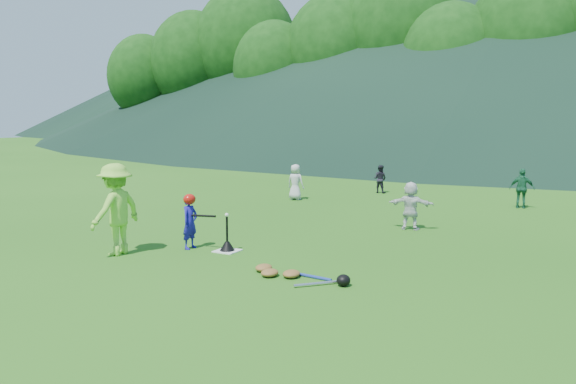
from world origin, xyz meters
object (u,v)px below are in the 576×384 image
object	(u,v)px
adult_coach	(116,209)
fielder_a	(295,182)
fielder_d	(411,206)
fielder_b	(380,179)
batter_child	(190,222)
home_plate	(227,251)
equipment_pile	(291,274)
batting_tee	(227,245)
fielder_c	(522,188)

from	to	relation	value
adult_coach	fielder_a	size ratio (longest dim) A/B	1.55
fielder_d	fielder_a	bearing A→B (deg)	-41.23
fielder_b	fielder_d	size ratio (longest dim) A/B	0.86
batter_child	fielder_b	distance (m)	9.89
batter_child	fielder_d	size ratio (longest dim) A/B	0.95
fielder_b	fielder_d	world-z (taller)	fielder_d
fielder_a	fielder_d	distance (m)	5.53
adult_coach	fielder_a	bearing A→B (deg)	-176.59
home_plate	fielder_b	world-z (taller)	fielder_b
equipment_pile	batter_child	bearing A→B (deg)	163.24
fielder_d	batting_tee	world-z (taller)	fielder_d
fielder_b	fielder_c	distance (m)	4.91
fielder_a	home_plate	bearing A→B (deg)	109.26
adult_coach	fielder_a	distance (m)	8.10
home_plate	equipment_pile	bearing A→B (deg)	-26.66
home_plate	batter_child	bearing A→B (deg)	-168.56
batter_child	batting_tee	world-z (taller)	batter_child
batter_child	equipment_pile	size ratio (longest dim) A/B	0.61
home_plate	adult_coach	xyz separation A→B (m)	(-1.74, -1.23, 0.88)
fielder_d	fielder_c	bearing A→B (deg)	-121.37
batter_child	fielder_a	size ratio (longest dim) A/B	0.95
batter_child	fielder_b	size ratio (longest dim) A/B	1.11
home_plate	fielder_c	bearing A→B (deg)	62.43
fielder_a	fielder_d	xyz separation A→B (m)	(4.68, -2.96, 0.00)
fielder_b	fielder_c	bearing A→B (deg)	170.99
fielder_c	batting_tee	xyz separation A→B (m)	(-4.47, -8.55, -0.46)
fielder_c	equipment_pile	distance (m)	9.88
fielder_a	batting_tee	bearing A→B (deg)	109.26
home_plate	fielder_a	bearing A→B (deg)	107.29
adult_coach	batting_tee	bearing A→B (deg)	125.88
adult_coach	equipment_pile	world-z (taller)	adult_coach
fielder_b	batting_tee	bearing A→B (deg)	96.53
fielder_c	fielder_d	world-z (taller)	fielder_c
fielder_d	batting_tee	xyz separation A→B (m)	(-2.54, -3.90, -0.45)
fielder_b	batter_child	bearing A→B (deg)	91.89
batting_tee	equipment_pile	distance (m)	2.23
batter_child	batting_tee	bearing A→B (deg)	-79.49
batter_child	equipment_pile	bearing A→B (deg)	-107.69
equipment_pile	fielder_c	bearing A→B (deg)	75.50
batting_tee	equipment_pile	world-z (taller)	batting_tee
fielder_c	fielder_d	bearing A→B (deg)	61.50
batter_child	fielder_b	world-z (taller)	batter_child
fielder_d	equipment_pile	distance (m)	4.96
home_plate	fielder_c	distance (m)	9.66
fielder_a	fielder_c	world-z (taller)	fielder_c
batter_child	batting_tee	xyz separation A→B (m)	(0.80, 0.16, -0.42)
home_plate	fielder_c	world-z (taller)	fielder_c
batter_child	fielder_c	distance (m)	10.18
batter_child	equipment_pile	xyz separation A→B (m)	(2.79, -0.84, -0.48)
home_plate	fielder_c	size ratio (longest dim) A/B	0.38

